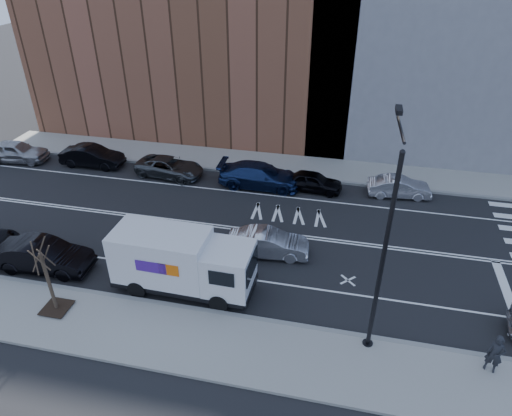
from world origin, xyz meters
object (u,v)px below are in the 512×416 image
at_px(pedestrian, 495,354).
at_px(driving_sedan, 268,243).
at_px(far_parked_b, 92,156).
at_px(far_parked_a, 16,151).
at_px(fedex_van, 182,262).

bearing_deg(pedestrian, driving_sedan, 168.80).
relative_size(far_parked_b, driving_sedan, 1.07).
bearing_deg(far_parked_b, driving_sedan, -118.88).
distance_m(far_parked_a, pedestrian, 33.57).
relative_size(far_parked_a, pedestrian, 2.65).
height_order(fedex_van, far_parked_a, fedex_van).
xyz_separation_m(far_parked_b, pedestrian, (24.90, -13.56, 0.27)).
xyz_separation_m(far_parked_b, driving_sedan, (14.80, -7.85, -0.05)).
bearing_deg(far_parked_b, fedex_van, -136.20).
height_order(fedex_van, far_parked_b, fedex_van).
bearing_deg(far_parked_a, fedex_van, -129.15).
distance_m(driving_sedan, pedestrian, 11.60).
bearing_deg(fedex_van, far_parked_a, 148.88).
bearing_deg(fedex_van, pedestrian, -7.82).
bearing_deg(pedestrian, fedex_van, -170.61).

